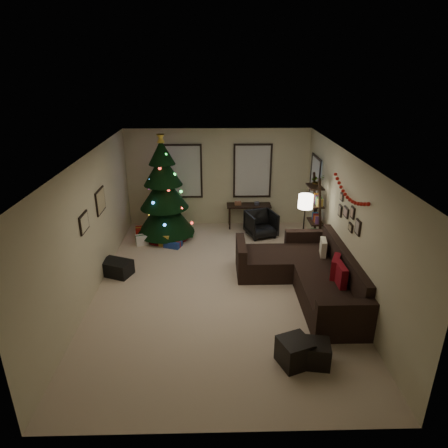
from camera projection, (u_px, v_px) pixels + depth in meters
The scene contains 29 objects.
floor at pixel (220, 286), 8.18m from camera, with size 7.00×7.00×0.00m, color #C8B298.
ceiling at pixel (219, 157), 7.17m from camera, with size 7.00×7.00×0.00m, color white.
wall_back at pixel (218, 178), 10.92m from camera, with size 5.00×5.00×0.00m, color #C2B994.
wall_front at pixel (224, 345), 4.43m from camera, with size 5.00×5.00×0.00m, color #C2B994.
wall_left at pixel (90, 227), 7.62m from camera, with size 7.00×7.00×0.00m, color #C2B994.
wall_right at pixel (347, 225), 7.73m from camera, with size 7.00×7.00×0.00m, color #C2B994.
window_back_left at pixel (183, 171), 10.79m from camera, with size 1.05×0.06×1.50m.
window_back_right at pixel (252, 171), 10.83m from camera, with size 1.05×0.06×1.50m.
window_right_wall at pixel (315, 182), 10.04m from camera, with size 0.06×0.90×1.30m.
christmas_tree at pixel (164, 195), 10.10m from camera, with size 1.51×1.51×2.80m.
presents at pixel (161, 238), 10.18m from camera, with size 1.50×1.00×0.30m.
sofa at pixel (308, 275), 8.01m from camera, with size 2.16×3.12×0.94m.
pillow_red_a at pixel (340, 276), 7.29m from camera, with size 0.12×0.46×0.46m, color maroon.
pillow_red_b at pixel (335, 268), 7.58m from camera, with size 0.12×0.46×0.46m, color maroon.
pillow_cream at pixel (323, 248), 8.42m from camera, with size 0.11×0.38×0.38m, color beige.
ottoman_near at pixel (294, 352), 6.00m from camera, with size 0.45×0.45×0.43m, color black.
ottoman_far at pixel (316, 353), 6.01m from camera, with size 0.40×0.40×0.38m, color black.
desk at pixel (249, 207), 10.97m from camera, with size 1.22×0.43×0.66m.
desk_chair at pixel (261, 224), 10.46m from camera, with size 0.66×0.62×0.68m, color black.
bookshelf at pixel (316, 216), 9.31m from camera, with size 0.30×0.57×1.94m.
potted_plant at pixel (317, 179), 9.18m from camera, with size 0.41×0.35×0.45m, color #4C4C4C.
floor_lamp at pixel (305, 206), 8.91m from camera, with size 0.33×0.33×1.56m.
art_map at pixel (100, 201), 8.25m from camera, with size 0.04×0.60×0.50m.
art_abstract at pixel (84, 223), 7.20m from camera, with size 0.04×0.45×0.35m.
gallery at pixel (349, 216), 7.58m from camera, with size 0.03×1.25×0.54m.
garland at pixel (349, 193), 7.45m from camera, with size 0.08×1.90×0.30m, color #A5140C, non-canonical shape.
stocking_left at pixel (213, 173), 10.95m from camera, with size 0.20×0.05×0.36m.
stocking_right at pixel (225, 171), 10.93m from camera, with size 0.20×0.05×0.36m.
storage_bin at pixel (116, 268), 8.58m from camera, with size 0.65×0.43×0.32m, color black.
Camera 1 is at (-0.09, -7.10, 4.27)m, focal length 31.72 mm.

